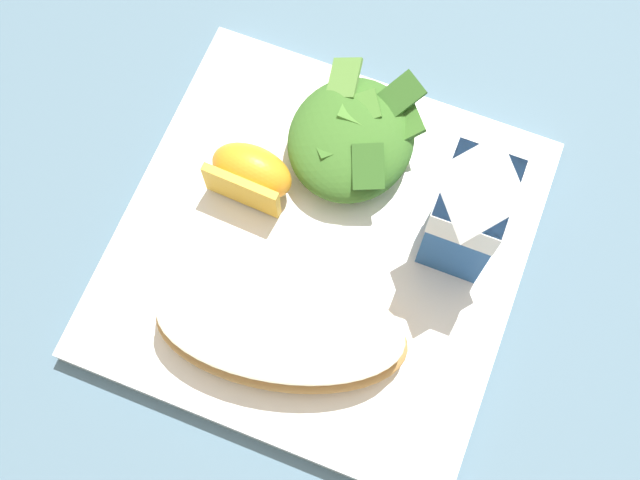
{
  "coord_description": "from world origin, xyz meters",
  "views": [
    {
      "loc": [
        0.17,
        0.07,
        0.55
      ],
      "look_at": [
        0.0,
        0.0,
        0.03
      ],
      "focal_mm": 44.93,
      "sensor_mm": 36.0,
      "label": 1
    }
  ],
  "objects_px": {
    "white_plate": "(320,248)",
    "green_salad_pile": "(352,138)",
    "orange_wedge_front": "(251,174)",
    "cheesy_pizza_bread": "(274,327)",
    "milk_carton": "(471,206)"
  },
  "relations": [
    {
      "from": "milk_carton",
      "to": "orange_wedge_front",
      "type": "relative_size",
      "value": 1.79
    },
    {
      "from": "green_salad_pile",
      "to": "orange_wedge_front",
      "type": "xyz_separation_m",
      "value": [
        0.05,
        -0.06,
        -0.0
      ]
    },
    {
      "from": "orange_wedge_front",
      "to": "green_salad_pile",
      "type": "bearing_deg",
      "value": 132.38
    },
    {
      "from": "green_salad_pile",
      "to": "milk_carton",
      "type": "xyz_separation_m",
      "value": [
        0.04,
        0.09,
        0.04
      ]
    },
    {
      "from": "orange_wedge_front",
      "to": "cheesy_pizza_bread",
      "type": "bearing_deg",
      "value": 31.02
    },
    {
      "from": "milk_carton",
      "to": "green_salad_pile",
      "type": "bearing_deg",
      "value": -111.04
    },
    {
      "from": "cheesy_pizza_bread",
      "to": "milk_carton",
      "type": "bearing_deg",
      "value": 140.05
    },
    {
      "from": "white_plate",
      "to": "orange_wedge_front",
      "type": "height_order",
      "value": "orange_wedge_front"
    },
    {
      "from": "cheesy_pizza_bread",
      "to": "green_salad_pile",
      "type": "height_order",
      "value": "green_salad_pile"
    },
    {
      "from": "cheesy_pizza_bread",
      "to": "orange_wedge_front",
      "type": "relative_size",
      "value": 2.98
    },
    {
      "from": "white_plate",
      "to": "green_salad_pile",
      "type": "distance_m",
      "value": 0.08
    },
    {
      "from": "green_salad_pile",
      "to": "milk_carton",
      "type": "relative_size",
      "value": 0.96
    },
    {
      "from": "white_plate",
      "to": "green_salad_pile",
      "type": "relative_size",
      "value": 2.66
    },
    {
      "from": "cheesy_pizza_bread",
      "to": "orange_wedge_front",
      "type": "xyz_separation_m",
      "value": [
        -0.1,
        -0.06,
        0.0
      ]
    },
    {
      "from": "white_plate",
      "to": "milk_carton",
      "type": "xyz_separation_m",
      "value": [
        -0.04,
        0.09,
        0.07
      ]
    }
  ]
}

